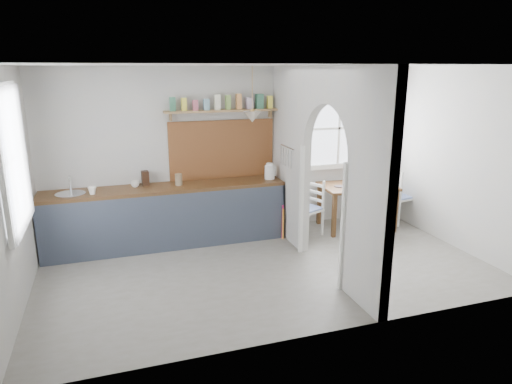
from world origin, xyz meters
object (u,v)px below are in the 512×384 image
object	(u,v)px
chair_left	(306,208)
vase	(351,177)
kettle	(270,171)
chair_right	(400,196)
dining_table	(356,207)

from	to	relation	value
chair_left	vase	bearing A→B (deg)	82.55
chair_left	kettle	size ratio (longest dim) A/B	3.54
kettle	vase	world-z (taller)	kettle
chair_right	vase	distance (m)	0.97
dining_table	vase	bearing A→B (deg)	102.00
dining_table	chair_left	size ratio (longest dim) A/B	1.31
dining_table	kettle	xyz separation A→B (m)	(-1.45, 0.20, 0.66)
chair_left	vase	size ratio (longest dim) A/B	4.74
vase	kettle	bearing A→B (deg)	179.60
chair_right	kettle	xyz separation A→B (m)	(-2.32, 0.16, 0.56)
chair_left	chair_right	size ratio (longest dim) A/B	0.96
dining_table	chair_right	world-z (taller)	chair_right
chair_right	vase	bearing A→B (deg)	71.50
chair_right	vase	world-z (taller)	chair_right
chair_left	vase	xyz separation A→B (m)	(0.90, 0.25, 0.38)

